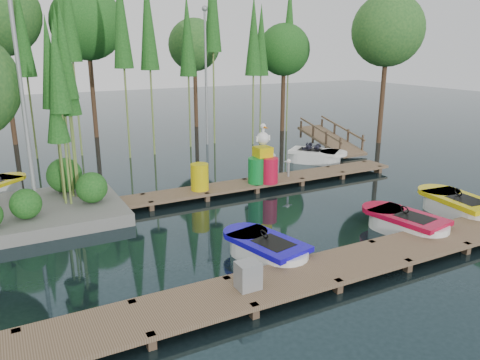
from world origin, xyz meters
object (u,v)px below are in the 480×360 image
boat_blue (266,250)px  drum_cluster (264,165)px  boat_red (406,224)px  yellow_barrel (200,177)px  utility_cabinet (248,275)px

boat_blue → drum_cluster: size_ratio=1.27×
boat_blue → boat_red: boat_red is taller
boat_blue → yellow_barrel: yellow_barrel is taller
boat_blue → yellow_barrel: 5.51m
boat_red → yellow_barrel: (-4.03, 5.85, 0.52)m
boat_red → yellow_barrel: bearing=114.3°
boat_blue → boat_red: 4.54m
utility_cabinet → drum_cluster: bearing=56.9°
boat_blue → utility_cabinet: (-1.38, -1.53, 0.34)m
drum_cluster → boat_blue: bearing=-120.1°
boat_red → drum_cluster: (-1.45, 5.69, 0.69)m
boat_red → yellow_barrel: 7.12m
utility_cabinet → drum_cluster: size_ratio=0.27×
boat_blue → drum_cluster: bearing=46.7°
boat_blue → boat_red: (4.53, -0.38, 0.01)m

